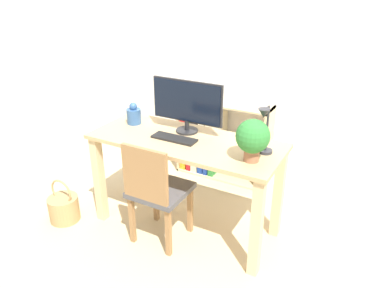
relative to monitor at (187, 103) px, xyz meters
name	(u,v)px	position (x,y,z in m)	size (l,w,h in m)	color
ground_plane	(186,225)	(0.06, -0.14, -1.01)	(10.00, 10.00, 0.00)	#CCB284
wall_back	(244,45)	(0.06, 0.96, 0.29)	(8.00, 0.05, 2.60)	white
desk	(186,158)	(0.06, -0.14, -0.38)	(1.45, 0.60, 0.78)	tan
monitor	(187,103)	(0.00, 0.00, 0.00)	(0.59, 0.17, 0.41)	#232326
keyboard	(174,138)	(-0.01, -0.18, -0.22)	(0.35, 0.12, 0.02)	black
vase	(134,115)	(-0.47, -0.06, -0.16)	(0.12, 0.12, 0.18)	#33598C
desk_lamp	(265,127)	(0.66, -0.13, -0.02)	(0.10, 0.19, 0.35)	#2D2D33
potted_plant	(253,138)	(0.62, -0.24, -0.07)	(0.22, 0.22, 0.29)	#9E6647
chair	(156,189)	(-0.03, -0.41, -0.55)	(0.40, 0.40, 0.84)	#4C4C51
bookshelf	(210,139)	(-0.18, 0.78, -0.64)	(0.92, 0.28, 0.79)	#D8BC8C
basket	(64,208)	(-0.88, -0.56, -0.89)	(0.25, 0.25, 0.38)	tan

